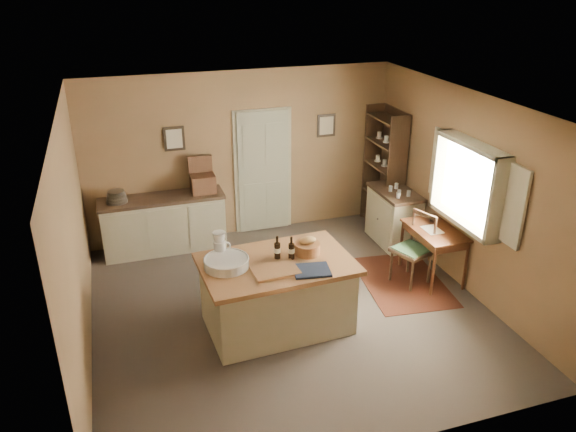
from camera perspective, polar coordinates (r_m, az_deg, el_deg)
The scene contains 16 objects.
ground at distance 7.53m, azimuth 0.14°, elevation -9.31°, with size 5.00×5.00×0.00m, color brown.
wall_back at distance 9.13m, azimuth -4.75°, elevation 6.21°, with size 5.00×0.10×2.70m, color olive.
wall_front at distance 4.87m, azimuth 9.49°, elevation -11.39°, with size 5.00×0.10×2.70m, color olive.
wall_left at distance 6.62m, azimuth -20.92°, elevation -2.62°, with size 0.10×5.00×2.70m, color olive.
wall_right at distance 7.96m, azimuth 17.54°, elevation 2.37°, with size 0.10×5.00×2.70m, color olive.
ceiling at distance 6.45m, azimuth 0.16°, elevation 11.13°, with size 5.00×5.00×0.00m, color silver.
door at distance 9.28m, azimuth -2.54°, elevation 4.65°, with size 0.97×0.06×2.11m, color #B4B597.
framed_prints at distance 9.05m, azimuth -3.55°, elevation 8.53°, with size 2.82×0.02×0.38m.
window at distance 7.70m, azimuth 18.08°, elevation 3.15°, with size 0.25×1.99×1.12m.
work_island at distance 6.95m, azimuth -1.22°, elevation -7.77°, with size 1.87×1.27×1.20m.
sideboard at distance 8.98m, azimuth -12.45°, elevation -0.58°, with size 1.90×0.54×1.18m.
rug at distance 8.26m, azimuth 11.52°, elevation -6.52°, with size 1.10×1.60×0.01m, color #461B11.
writing_desk at distance 8.17m, azimuth 14.67°, elevation -1.91°, with size 0.59×0.96×0.82m.
desk_chair at distance 8.05m, azimuth 12.47°, elevation -3.45°, with size 0.47×0.47×1.00m, color #322115, non-canonical shape.
right_cabinet at distance 9.18m, azimuth 10.68°, elevation -0.02°, with size 0.55×0.99×0.99m.
shelving_unit at distance 9.56m, azimuth 9.96°, elevation 4.66°, with size 0.35×0.92×2.04m.
Camera 1 is at (-1.95, -5.97, 4.16)m, focal length 35.00 mm.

